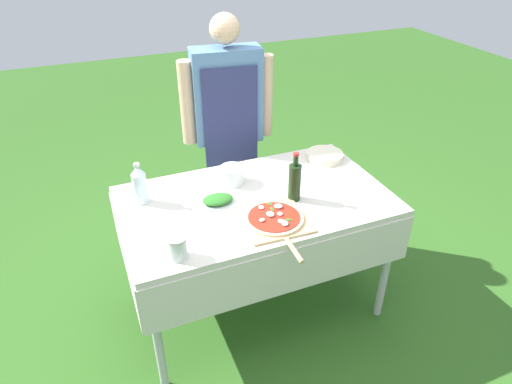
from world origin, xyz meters
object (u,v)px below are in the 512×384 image
object	(u,v)px
herb_container	(218,200)
sauce_jar	(177,248)
mixing_tub	(232,175)
person_cook	(228,118)
oil_bottle	(295,181)
pizza_on_peel	(275,220)
prep_table	(256,211)
water_bottle	(140,184)
plate_stack	(325,156)

from	to	relation	value
herb_container	sauce_jar	distance (m)	0.47
sauce_jar	mixing_tub	bearing A→B (deg)	49.35
person_cook	herb_container	bearing A→B (deg)	73.84
person_cook	oil_bottle	size ratio (longest dim) A/B	5.80
pizza_on_peel	prep_table	bearing A→B (deg)	94.00
pizza_on_peel	oil_bottle	bearing A→B (deg)	42.73
pizza_on_peel	sauce_jar	size ratio (longest dim) A/B	4.57
mixing_tub	sauce_jar	size ratio (longest dim) A/B	1.27
oil_bottle	mixing_tub	size ratio (longest dim) A/B	1.97
person_cook	herb_container	world-z (taller)	person_cook
pizza_on_peel	oil_bottle	distance (m)	0.26
water_bottle	mixing_tub	distance (m)	0.53
sauce_jar	plate_stack	bearing A→B (deg)	28.10
water_bottle	pizza_on_peel	bearing A→B (deg)	-36.95
plate_stack	herb_container	bearing A→B (deg)	-163.71
person_cook	pizza_on_peel	distance (m)	1.00
person_cook	herb_container	xyz separation A→B (m)	(-0.31, -0.71, -0.14)
prep_table	person_cook	world-z (taller)	person_cook
water_bottle	oil_bottle	bearing A→B (deg)	-20.32
person_cook	plate_stack	bearing A→B (deg)	142.52
plate_stack	water_bottle	bearing A→B (deg)	-176.95
person_cook	sauce_jar	world-z (taller)	person_cook
oil_bottle	water_bottle	xyz separation A→B (m)	(-0.77, 0.29, -0.00)
pizza_on_peel	water_bottle	world-z (taller)	water_bottle
sauce_jar	pizza_on_peel	bearing A→B (deg)	8.87
pizza_on_peel	water_bottle	xyz separation A→B (m)	(-0.59, 0.44, 0.10)
person_cook	mixing_tub	distance (m)	0.57
mixing_tub	oil_bottle	bearing A→B (deg)	-49.55
herb_container	pizza_on_peel	bearing A→B (deg)	-52.22
oil_bottle	herb_container	bearing A→B (deg)	163.48
sauce_jar	prep_table	bearing A→B (deg)	32.01
oil_bottle	herb_container	distance (m)	0.43
herb_container	person_cook	bearing A→B (deg)	66.27
plate_stack	person_cook	bearing A→B (deg)	134.95
water_bottle	person_cook	bearing A→B (deg)	38.17
prep_table	oil_bottle	xyz separation A→B (m)	(0.19, -0.08, 0.20)
pizza_on_peel	herb_container	bearing A→B (deg)	130.47
person_cook	oil_bottle	bearing A→B (deg)	103.54
pizza_on_peel	sauce_jar	distance (m)	0.53
person_cook	plate_stack	xyz separation A→B (m)	(0.48, -0.48, -0.14)
water_bottle	sauce_jar	size ratio (longest dim) A/B	2.09
herb_container	mixing_tub	world-z (taller)	mixing_tub
prep_table	herb_container	xyz separation A→B (m)	(-0.21, 0.03, 0.11)
prep_table	plate_stack	bearing A→B (deg)	24.38
water_bottle	sauce_jar	distance (m)	0.53
oil_bottle	mixing_tub	xyz separation A→B (m)	(-0.25, 0.29, -0.06)
mixing_tub	herb_container	bearing A→B (deg)	-130.04
herb_container	plate_stack	distance (m)	0.82
water_bottle	plate_stack	distance (m)	1.17
prep_table	herb_container	distance (m)	0.23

